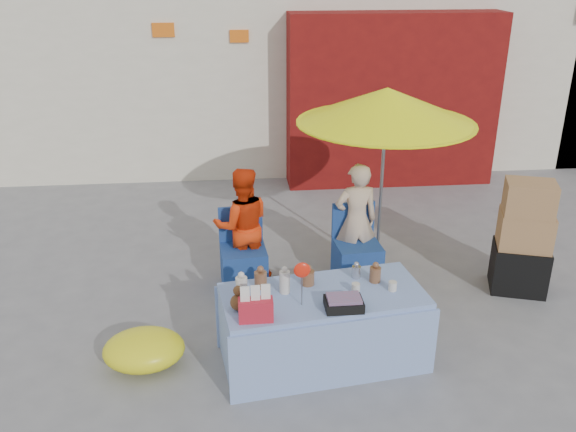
{
  "coord_description": "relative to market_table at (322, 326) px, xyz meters",
  "views": [
    {
      "loc": [
        -0.28,
        -4.85,
        3.35
      ],
      "look_at": [
        0.25,
        0.6,
        1.0
      ],
      "focal_mm": 38.0,
      "sensor_mm": 36.0,
      "label": 1
    }
  ],
  "objects": [
    {
      "name": "ground",
      "position": [
        -0.45,
        0.37,
        -0.35
      ],
      "size": [
        80.0,
        80.0,
        0.0
      ],
      "primitive_type": "plane",
      "color": "slate",
      "rests_on": "ground"
    },
    {
      "name": "market_table",
      "position": [
        0.0,
        0.0,
        0.0
      ],
      "size": [
        1.88,
        1.07,
        1.08
      ],
      "rotation": [
        0.0,
        0.0,
        0.14
      ],
      "color": "#8098CD",
      "rests_on": "ground"
    },
    {
      "name": "chair_left",
      "position": [
        -0.65,
        1.42,
        -0.1
      ],
      "size": [
        0.52,
        0.51,
        0.85
      ],
      "rotation": [
        0.0,
        0.0,
        0.08
      ],
      "color": "navy",
      "rests_on": "ground"
    },
    {
      "name": "chair_right",
      "position": [
        0.6,
        1.42,
        -0.1
      ],
      "size": [
        0.52,
        0.51,
        0.85
      ],
      "rotation": [
        0.0,
        0.0,
        0.08
      ],
      "color": "navy",
      "rests_on": "ground"
    },
    {
      "name": "vendor_orange",
      "position": [
        -0.65,
        1.56,
        0.3
      ],
      "size": [
        0.68,
        0.55,
        1.31
      ],
      "primitive_type": "imported",
      "rotation": [
        0.0,
        0.0,
        3.22
      ],
      "color": "red",
      "rests_on": "ground"
    },
    {
      "name": "vendor_beige",
      "position": [
        0.6,
        1.56,
        0.31
      ],
      "size": [
        0.51,
        0.35,
        1.32
      ],
      "primitive_type": "imported",
      "rotation": [
        0.0,
        0.0,
        3.22
      ],
      "color": "#CDAE91",
      "rests_on": "ground"
    },
    {
      "name": "umbrella",
      "position": [
        0.9,
        1.71,
        1.54
      ],
      "size": [
        1.9,
        1.9,
        2.09
      ],
      "color": "gray",
      "rests_on": "ground"
    },
    {
      "name": "box_stack",
      "position": [
        2.3,
        1.05,
        0.22
      ],
      "size": [
        0.67,
        0.61,
        1.24
      ],
      "rotation": [
        0.0,
        0.0,
        -0.31
      ],
      "color": "black",
      "rests_on": "ground"
    },
    {
      "name": "tarp_bundle",
      "position": [
        -1.57,
        0.07,
        -0.19
      ],
      "size": [
        0.81,
        0.69,
        0.32
      ],
      "primitive_type": "ellipsoid",
      "rotation": [
        0.0,
        0.0,
        -0.18
      ],
      "color": "yellow",
      "rests_on": "ground"
    }
  ]
}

